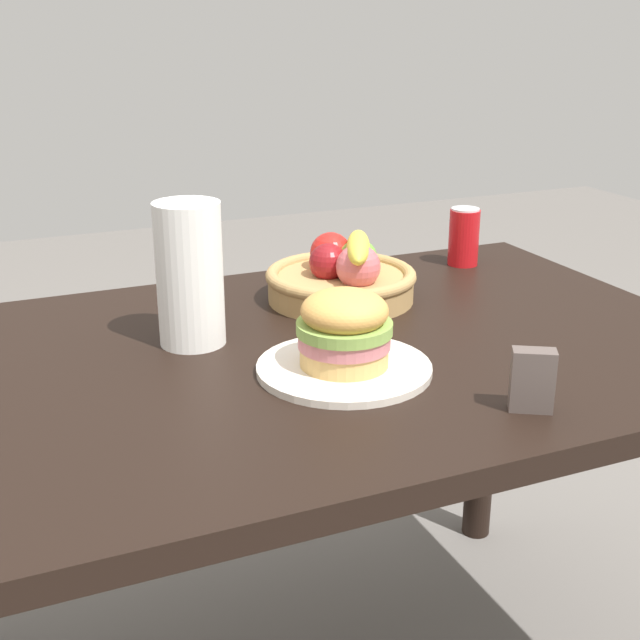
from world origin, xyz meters
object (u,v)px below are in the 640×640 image
Objects in this scene: plate at (344,368)px; fruit_basket at (342,276)px; napkin_holder at (532,380)px; soda_can at (464,237)px; sandwich at (344,328)px; paper_towel_roll at (190,274)px.

plate is 0.35m from fruit_basket.
fruit_basket is at bearing 124.66° from napkin_holder.
soda_can is (0.49, 0.44, 0.06)m from plate.
plate is at bearing 82.87° from sandwich.
sandwich is at bearing -114.28° from fruit_basket.
soda_can is (0.49, 0.44, -0.01)m from sandwich.
napkin_holder is (0.04, -0.54, -0.00)m from fruit_basket.
soda_can is 0.53× the size of paper_towel_roll.
napkin_holder is at bearing -50.82° from plate.
paper_towel_roll is (-0.33, -0.11, 0.07)m from fruit_basket.
sandwich reaches higher than napkin_holder.
fruit_basket is at bearing 65.72° from sandwich.
paper_towel_roll reaches higher than napkin_holder.
soda_can is 0.37m from fruit_basket.
fruit_basket reaches higher than plate.
paper_towel_roll reaches higher than plate.
soda_can is at bearing 41.71° from sandwich.
paper_towel_roll reaches higher than fruit_basket.
soda_can reaches higher than napkin_holder.
soda_can is 0.73m from napkin_holder.
soda_can reaches higher than plate.
fruit_basket is 0.35m from paper_towel_roll.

